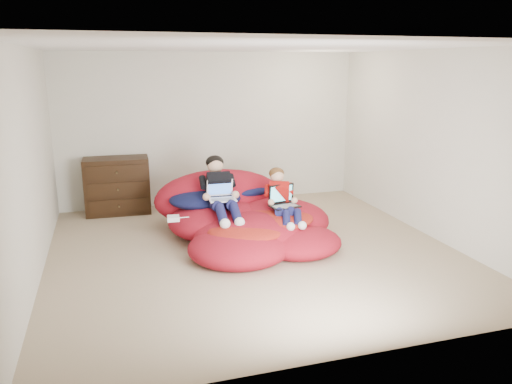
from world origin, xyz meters
name	(u,v)px	position (x,y,z in m)	size (l,w,h in m)	color
room_shell	(254,235)	(0.00, 0.00, 0.22)	(5.10, 5.10, 2.77)	tan
dresser	(117,186)	(-1.58, 2.24, 0.45)	(1.01, 0.57, 0.89)	black
beanbag_pile	(244,220)	(0.03, 0.53, 0.26)	(2.35, 2.40, 0.89)	#AE1324
cream_pillow	(197,183)	(-0.47, 1.34, 0.62)	(0.40, 0.25, 0.25)	beige
older_boy	(220,189)	(-0.29, 0.61, 0.69)	(0.35, 1.15, 0.74)	black
younger_boy	(282,196)	(0.48, 0.29, 0.61)	(0.36, 0.92, 0.64)	#B91410
laptop_white	(221,194)	(-0.29, 0.53, 0.63)	(0.36, 0.33, 0.25)	white
laptop_black	(283,201)	(0.48, 0.25, 0.56)	(0.41, 0.35, 0.27)	black
power_adapter	(173,218)	(-0.95, 0.34, 0.42)	(0.15, 0.15, 0.06)	white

